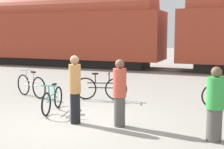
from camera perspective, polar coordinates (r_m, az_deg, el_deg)
name	(u,v)px	position (r m, az deg, el deg)	size (l,w,h in m)	color
ground_plane	(78,122)	(8.07, -6.20, -8.67)	(80.00, 80.00, 0.00)	gray
freight_train	(171,27)	(19.32, 10.71, 8.48)	(54.20, 2.91, 4.97)	black
rail_near	(167,71)	(18.75, 10.11, 0.60)	(66.20, 0.07, 0.01)	#4C4238
rail_far	(172,69)	(20.15, 10.91, 1.07)	(66.20, 0.07, 0.01)	#4C4238
bicycle_silver	(31,86)	(11.41, -14.60, -1.99)	(1.63, 0.66, 0.95)	black
bicycle_teal	(53,100)	(9.14, -10.82, -4.56)	(0.47, 1.61, 0.82)	black
bicycle_black	(101,88)	(10.57, -2.08, -2.51)	(1.75, 0.57, 0.94)	black
person_in_green	(215,105)	(6.84, 18.32, -5.27)	(0.37, 0.37, 1.57)	#514C47
person_in_red	(120,93)	(7.51, 1.41, -3.39)	(0.32, 0.32, 1.63)	#514C47
person_in_tan	(75,89)	(7.79, -6.78, -2.66)	(0.29, 0.29, 1.71)	black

